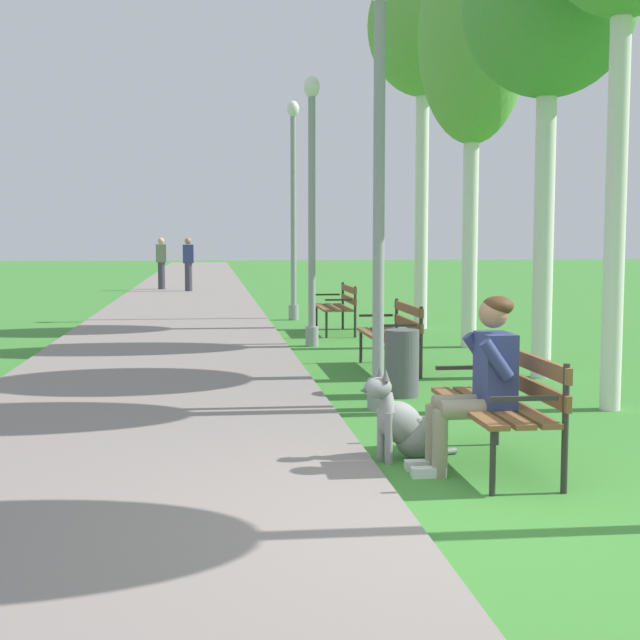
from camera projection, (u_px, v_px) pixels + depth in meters
name	position (u px, v px, depth m)	size (l,w,h in m)	color
ground_plane	(482.00, 524.00, 5.21)	(120.00, 120.00, 0.00)	#3D8433
paved_path	(189.00, 289.00, 28.66)	(3.58, 60.00, 0.04)	gray
park_bench_near	(504.00, 397.00, 6.46)	(0.55, 1.50, 0.85)	brown
park_bench_mid	(394.00, 329.00, 11.21)	(0.55, 1.50, 0.85)	brown
park_bench_far	(338.00, 304.00, 15.53)	(0.55, 1.50, 0.85)	brown
person_seated_on_near_bench	(480.00, 377.00, 6.32)	(0.74, 0.49, 1.25)	gray
dog_grey	(406.00, 426.00, 6.70)	(0.81, 0.41, 0.71)	gray
lamp_post_near	(379.00, 186.00, 8.48)	(0.24, 0.24, 4.14)	gray
lamp_post_mid	(312.00, 208.00, 13.54)	(0.24, 0.24, 4.05)	gray
lamp_post_far	(293.00, 208.00, 17.88)	(0.24, 0.24, 4.34)	gray
birch_tree_third	(549.00, 14.00, 10.29)	(1.95, 2.03, 5.27)	silver
birch_tree_fourth	(473.00, 42.00, 13.21)	(1.63, 1.60, 6.15)	silver
birch_tree_fifth	(423.00, 32.00, 15.92)	(2.00, 1.73, 6.60)	silver
litter_bin	(402.00, 363.00, 9.37)	(0.36, 0.36, 0.70)	#515156
pedestrian_distant	(188.00, 264.00, 27.09)	(0.32, 0.22, 1.65)	#383842
pedestrian_further_distant	(161.00, 264.00, 28.06)	(0.32, 0.22, 1.65)	#383842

